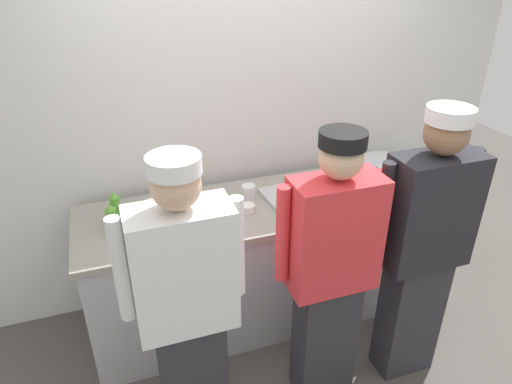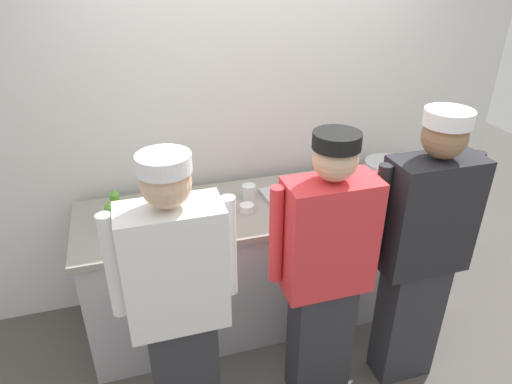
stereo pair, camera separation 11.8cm
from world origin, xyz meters
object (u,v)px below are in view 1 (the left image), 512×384
Objects in this scene: squeeze_bottle_secondary at (116,208)px; ramekin_green_sauce at (248,208)px; mixing_bowl_steel at (383,168)px; sheet_tray at (300,193)px; ramekin_yellow_sauce at (430,186)px; ramekin_orange_sauce at (153,237)px; chef_far_right at (423,245)px; chef_near_left at (187,306)px; squeeze_bottle_spare at (112,218)px; deli_cup at (249,192)px; squeeze_bottle_primary at (352,187)px; ramekin_red_sauce at (216,225)px; chef_center at (331,269)px; plate_stack_front at (158,213)px.

squeeze_bottle_secondary reaches higher than ramekin_green_sauce.
mixing_bowl_steel is 0.64× the size of sheet_tray.
ramekin_yellow_sauce is at bearing -13.70° from sheet_tray.
mixing_bowl_steel is at bearing 0.68° from squeeze_bottle_secondary.
mixing_bowl_steel is 1.11m from ramekin_green_sauce.
mixing_bowl_steel is 3.46× the size of ramekin_green_sauce.
mixing_bowl_steel is 3.44× the size of ramekin_orange_sauce.
chef_far_right reaches higher than sheet_tray.
ramekin_green_sauce is (0.54, 0.71, 0.05)m from chef_near_left.
sheet_tray is (-0.41, 0.79, 0.01)m from chef_far_right.
mixing_bowl_steel is at bearing 3.61° from squeeze_bottle_spare.
ramekin_orange_sauce is (-1.43, 0.56, 0.02)m from chef_far_right.
chef_near_left reaches higher than deli_cup.
squeeze_bottle_primary is 1.33m from ramekin_orange_sauce.
squeeze_bottle_primary is at bearing -3.63° from squeeze_bottle_spare.
ramekin_red_sauce is at bearing 62.77° from chef_near_left.
chef_far_right reaches higher than ramekin_yellow_sauce.
squeeze_bottle_secondary reaches higher than deli_cup.
ramekin_yellow_sauce is 1.53m from ramekin_red_sauce.
sheet_tray is at bearing 40.34° from chef_near_left.
chef_far_right is 19.02× the size of ramekin_green_sauce.
chef_center reaches higher than plate_stack_front.
squeeze_bottle_primary reaches higher than ramekin_green_sauce.
ramekin_orange_sauce is (-1.02, -0.23, 0.01)m from sheet_tray.
mixing_bowl_steel is 0.69m from sheet_tray.
ramekin_red_sauce is (-0.49, 0.55, 0.06)m from chef_center.
squeeze_bottle_secondary is 2.14× the size of deli_cup.
chef_center is at bearing -69.89° from ramekin_green_sauce.
ramekin_yellow_sauce is at bearing -55.23° from mixing_bowl_steel.
chef_near_left reaches higher than squeeze_bottle_primary.
mixing_bowl_steel is at bearing 8.75° from ramekin_green_sauce.
ramekin_red_sauce reaches higher than ramekin_orange_sauce.
chef_near_left is 0.80m from plate_stack_front.
ramekin_yellow_sauce is (0.58, -0.07, -0.06)m from squeeze_bottle_primary.
ramekin_orange_sauce is (0.21, -0.18, -0.06)m from squeeze_bottle_spare.
plate_stack_front is 0.25m from squeeze_bottle_secondary.
deli_cup is at bearing 43.97° from ramekin_red_sauce.
chef_far_right is 17.96× the size of ramekin_red_sauce.
ramekin_green_sauce is at bearing 52.56° from chef_near_left.
squeeze_bottle_primary reaches higher than ramekin_orange_sauce.
sheet_tray is (0.16, 0.77, 0.04)m from chef_center.
squeeze_bottle_spare is 0.83m from ramekin_green_sauce.
chef_center is 1.01m from ramekin_orange_sauce.
chef_far_right is 1.20m from ramekin_red_sauce.
squeeze_bottle_spare reaches higher than deli_cup.
mixing_bowl_steel is at bearing 28.16° from chef_near_left.
chef_center is 9.15× the size of squeeze_bottle_spare.
mixing_bowl_steel is at bearing 9.90° from ramekin_orange_sauce.
squeeze_bottle_primary is at bearing -25.75° from sheet_tray.
chef_near_left is 0.79m from chef_center.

